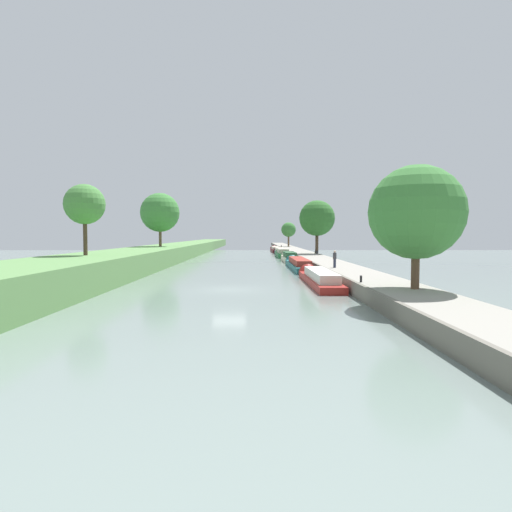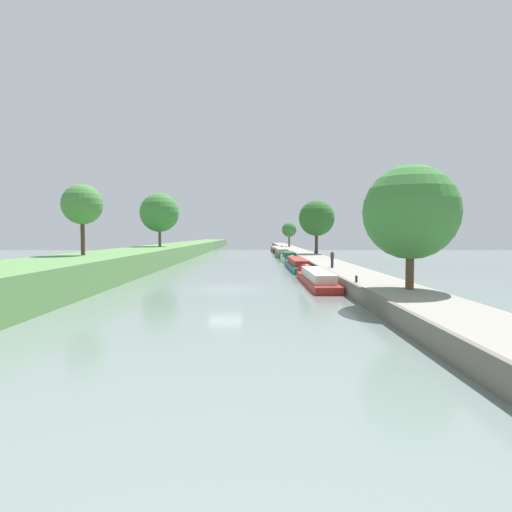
% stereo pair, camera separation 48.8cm
% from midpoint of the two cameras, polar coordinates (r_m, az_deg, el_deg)
% --- Properties ---
extents(ground_plane, '(160.00, 160.00, 0.00)m').
position_cam_midpoint_polar(ground_plane, '(32.48, -4.03, -4.50)').
color(ground_plane, slate).
extents(left_grassy_bank, '(8.03, 260.00, 2.28)m').
position_cam_midpoint_polar(left_grassy_bank, '(35.56, -25.15, -2.27)').
color(left_grassy_bank, '#5B894C').
rests_on(left_grassy_bank, ground_plane).
extents(right_towpath, '(4.04, 260.00, 0.97)m').
position_cam_midpoint_polar(right_towpath, '(33.51, 14.81, -3.53)').
color(right_towpath, gray).
rests_on(right_towpath, ground_plane).
extents(stone_quay, '(0.25, 260.00, 1.02)m').
position_cam_midpoint_polar(stone_quay, '(33.02, 11.21, -3.54)').
color(stone_quay, '#6B665B').
rests_on(stone_quay, ground_plane).
extents(narrowboat_red, '(1.96, 14.06, 1.90)m').
position_cam_midpoint_polar(narrowboat_red, '(36.51, 7.98, -2.91)').
color(narrowboat_red, maroon).
rests_on(narrowboat_red, ground_plane).
extents(narrowboat_teal, '(1.98, 16.29, 1.93)m').
position_cam_midpoint_polar(narrowboat_teal, '(52.17, 5.40, -1.09)').
color(narrowboat_teal, '#195B60').
rests_on(narrowboat_teal, ground_plane).
extents(narrowboat_cream, '(1.97, 10.40, 2.06)m').
position_cam_midpoint_polar(narrowboat_cream, '(66.10, 4.24, -0.19)').
color(narrowboat_cream, beige).
rests_on(narrowboat_cream, ground_plane).
extents(narrowboat_green, '(2.08, 11.64, 2.17)m').
position_cam_midpoint_polar(narrowboat_green, '(78.76, 3.34, 0.34)').
color(narrowboat_green, '#1E6033').
rests_on(narrowboat_green, ground_plane).
extents(narrowboat_black, '(1.91, 11.41, 1.94)m').
position_cam_midpoint_polar(narrowboat_black, '(90.41, 3.00, 0.61)').
color(narrowboat_black, black).
rests_on(narrowboat_black, ground_plane).
extents(narrowboat_maroon, '(2.10, 15.25, 1.99)m').
position_cam_midpoint_polar(narrowboat_maroon, '(103.89, 2.48, 0.90)').
color(narrowboat_maroon, maroon).
rests_on(narrowboat_maroon, ground_plane).
extents(tree_rightbank_near, '(5.54, 5.54, 7.30)m').
position_cam_midpoint_polar(tree_rightbank_near, '(26.58, 20.27, 5.53)').
color(tree_rightbank_near, brown).
rests_on(tree_rightbank_near, right_towpath).
extents(tree_rightbank_midnear, '(5.92, 5.92, 8.88)m').
position_cam_midpoint_polar(tree_rightbank_midnear, '(71.46, 8.02, 5.05)').
color(tree_rightbank_midnear, '#4C3828').
rests_on(tree_rightbank_midnear, right_towpath).
extents(tree_rightbank_midfar, '(3.85, 3.85, 6.38)m').
position_cam_midpoint_polar(tree_rightbank_midfar, '(112.38, 4.28, 3.54)').
color(tree_rightbank_midfar, brown).
rests_on(tree_rightbank_midfar, right_towpath).
extents(tree_leftbank_downstream, '(3.64, 3.64, 6.46)m').
position_cam_midpoint_polar(tree_leftbank_downstream, '(41.71, -22.37, 6.42)').
color(tree_leftbank_downstream, '#4C3828').
rests_on(tree_leftbank_downstream, left_grassy_bank).
extents(tree_leftbank_upstream, '(6.11, 6.11, 8.40)m').
position_cam_midpoint_polar(tree_leftbank_upstream, '(68.76, -12.99, 5.71)').
color(tree_leftbank_upstream, brown).
rests_on(tree_leftbank_upstream, left_grassy_bank).
extents(person_walking, '(0.34, 0.34, 1.66)m').
position_cam_midpoint_polar(person_walking, '(41.74, 10.21, -0.35)').
color(person_walking, '#282D42').
rests_on(person_walking, right_towpath).
extents(mooring_bollard_near, '(0.16, 0.16, 0.45)m').
position_cam_midpoint_polar(mooring_bollard_near, '(29.44, 13.48, -3.01)').
color(mooring_bollard_near, black).
rests_on(mooring_bollard_near, right_towpath).
extents(mooring_bollard_far, '(0.16, 0.16, 0.45)m').
position_cam_midpoint_polar(mooring_bollard_far, '(110.97, 3.29, 1.38)').
color(mooring_bollard_far, black).
rests_on(mooring_bollard_far, right_towpath).
extents(park_bench, '(0.44, 1.50, 0.47)m').
position_cam_midpoint_polar(park_bench, '(71.66, 7.94, 0.60)').
color(park_bench, '#333338').
rests_on(park_bench, right_towpath).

